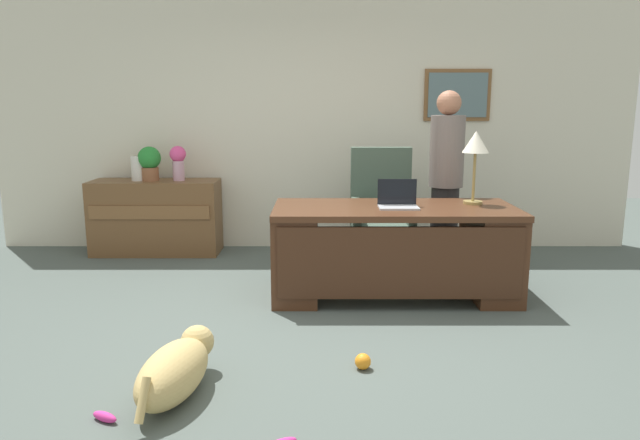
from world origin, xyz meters
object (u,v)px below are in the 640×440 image
Objects in this scene: credenza at (158,217)px; vase_with_flowers at (180,161)px; potted_plant at (152,162)px; dog_lying at (178,369)px; dog_toy_ball at (365,362)px; dog_toy_bone at (107,416)px; vase_empty at (140,168)px; desk_lamp at (478,147)px; laptop at (400,200)px; person_standing at (448,180)px; armchair at (384,215)px; desk at (396,248)px.

credenza is 3.68× the size of vase_with_flowers.
potted_plant reaches higher than credenza.
credenza is 1.59× the size of dog_lying.
credenza is 3.51m from dog_toy_ball.
dog_toy_bone is (-0.30, -0.27, -0.13)m from dog_lying.
desk_lamp is at bearing -21.86° from vase_empty.
vase_with_flowers is 1.02× the size of potted_plant.
potted_plant is (-0.30, 0.00, -0.01)m from vase_with_flowers.
desk_lamp is at bearing 42.10° from dog_lying.
laptop is at bearing -165.67° from desk_lamp.
vase_with_flowers is at bearing 165.85° from person_standing.
armchair is at bearing -11.47° from potted_plant.
person_standing is 10.98× the size of dog_toy_bone.
credenza is (-2.38, 1.46, -0.02)m from desk.
person_standing reaches higher than dog_toy_bone.
desk reaches higher than dog_lying.
desk is 5.45× the size of vase_with_flowers.
vase_with_flowers reaches higher than dog_toy_bone.
credenza is 0.66m from vase_with_flowers.
armchair is at bearing 90.37° from desk.
desk_lamp reaches higher than vase_empty.
dog_toy_ball is (-0.35, -2.36, -0.46)m from armchair.
desk_lamp reaches higher than potted_plant.
dog_lying is at bearing -117.59° from armchair.
armchair is 0.68× the size of person_standing.
desk_lamp is 6.18× the size of dog_toy_ball.
laptop is (0.02, 0.00, 0.40)m from desk.
vase_empty is (-0.16, 0.00, 0.52)m from credenza.
credenza is at bearing -2.01° from potted_plant.
credenza is 5.18× the size of vase_empty.
laptop reaches higher than credenza.
armchair reaches higher than vase_empty.
dog_lying is at bearing -162.71° from dog_toy_ball.
dog_toy_ball is at bearing -98.41° from armchair.
dog_lying is 5.41× the size of dog_toy_bone.
dog_toy_bone is at bearing -119.99° from armchair.
vase_with_flowers is (-2.69, 0.68, 0.11)m from person_standing.
person_standing is 4.68× the size of vase_with_flowers.
vase_with_flowers is 3.48m from dog_toy_ball.
dog_lying is 2.31× the size of vase_with_flowers.
dog_toy_ball is (2.06, -2.85, -0.94)m from potted_plant.
person_standing is at bearing -12.91° from credenza.
credenza is 2.20× the size of desk_lamp.
vase_empty is (-3.11, 0.68, 0.03)m from person_standing.
vase_empty reaches higher than credenza.
person_standing is at bearing 54.62° from laptop.
desk_lamp reaches higher than credenza.
desk is at bearing 49.23° from dog_toy_bone.
desk_lamp reaches higher than desk.
armchair reaches higher than vase_with_flowers.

